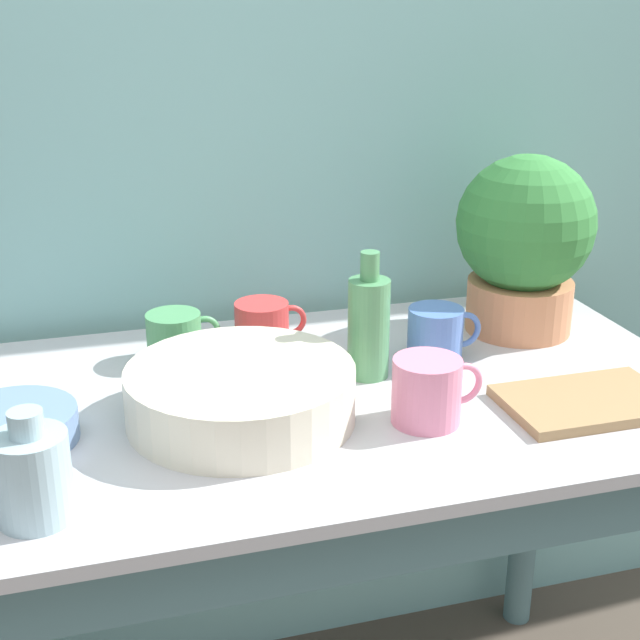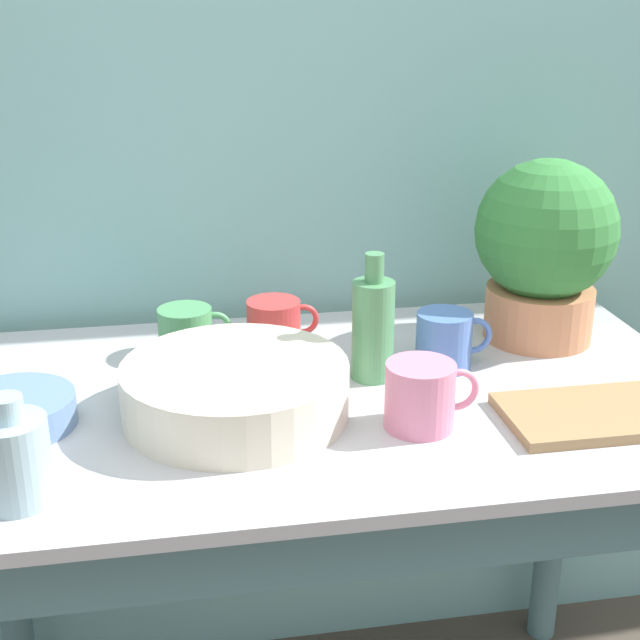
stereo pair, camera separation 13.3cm
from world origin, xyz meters
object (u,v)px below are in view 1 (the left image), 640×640
at_px(bowl_wash_large, 241,394).
at_px(bottle_short, 32,475).
at_px(mug_pink, 428,391).
at_px(tray_board, 587,402).
at_px(bowl_small_blue, 13,427).
at_px(mug_blue, 436,335).
at_px(potted_plant, 524,240).
at_px(mug_red, 263,325).
at_px(mug_green, 175,337).
at_px(bottle_tall, 369,325).

height_order(bowl_wash_large, bottle_short, bottle_short).
height_order(mug_pink, tray_board, mug_pink).
bearing_deg(tray_board, bowl_small_blue, 171.34).
xyz_separation_m(mug_pink, bowl_small_blue, (-0.57, 0.10, -0.03)).
relative_size(mug_pink, tray_board, 0.54).
bearing_deg(mug_blue, bowl_wash_large, -161.80).
xyz_separation_m(bowl_small_blue, tray_board, (0.82, -0.12, -0.01)).
relative_size(potted_plant, mug_red, 2.53).
bearing_deg(mug_blue, mug_green, 162.52).
bearing_deg(potted_plant, bowl_wash_large, -159.16).
distance_m(mug_green, mug_pink, 0.46).
bearing_deg(mug_green, bottle_short, -117.30).
bearing_deg(bowl_wash_large, bottle_tall, 22.90).
relative_size(potted_plant, bowl_small_blue, 1.81).
relative_size(mug_blue, mug_pink, 0.94).
xyz_separation_m(mug_green, mug_red, (0.15, 0.01, 0.00)).
height_order(mug_pink, mug_red, mug_pink).
height_order(mug_blue, mug_pink, mug_pink).
distance_m(bowl_wash_large, mug_red, 0.27).
relative_size(bottle_short, mug_pink, 1.03).
height_order(bowl_wash_large, tray_board, bowl_wash_large).
height_order(mug_red, tray_board, mug_red).
bearing_deg(tray_board, bottle_short, -174.27).
relative_size(bottle_tall, tray_board, 0.82).
height_order(bottle_tall, bowl_small_blue, bottle_tall).
height_order(bottle_tall, mug_red, bottle_tall).
distance_m(bottle_tall, mug_red, 0.21).
relative_size(bottle_short, mug_green, 1.13).
xyz_separation_m(bowl_wash_large, mug_red, (0.09, 0.26, 0.00)).
distance_m(potted_plant, mug_red, 0.48).
bearing_deg(mug_blue, potted_plant, 25.24).
bearing_deg(tray_board, bowl_wash_large, 168.34).
bearing_deg(mug_pink, mug_blue, 63.69).
distance_m(bowl_wash_large, mug_blue, 0.37).
height_order(bottle_tall, mug_pink, bottle_tall).
relative_size(bottle_tall, bottle_short, 1.48).
bearing_deg(bottle_tall, mug_green, 152.33).
height_order(bottle_short, mug_pink, bottle_short).
height_order(mug_green, mug_pink, mug_pink).
xyz_separation_m(mug_blue, tray_board, (0.15, -0.22, -0.04)).
distance_m(potted_plant, tray_board, 0.36).
xyz_separation_m(bottle_tall, mug_green, (-0.29, 0.15, -0.05)).
xyz_separation_m(bottle_tall, mug_blue, (0.13, 0.02, -0.04)).
distance_m(potted_plant, bottle_short, 0.93).
distance_m(bowl_wash_large, bottle_short, 0.34).
bearing_deg(bowl_small_blue, mug_blue, 8.13).
xyz_separation_m(bottle_tall, tray_board, (0.28, -0.20, -0.08)).
distance_m(potted_plant, mug_blue, 0.25).
bearing_deg(mug_pink, potted_plant, 44.32).
distance_m(mug_green, mug_red, 0.15).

